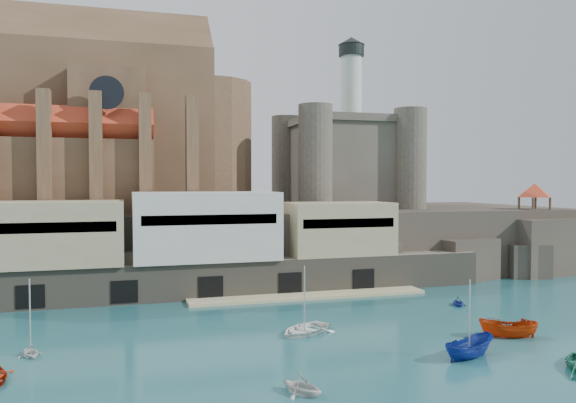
{
  "coord_description": "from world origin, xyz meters",
  "views": [
    {
      "loc": [
        -19.91,
        -47.64,
        14.29
      ],
      "look_at": [
        3.37,
        32.0,
        11.39
      ],
      "focal_mm": 35.0,
      "sensor_mm": 36.0,
      "label": 1
    }
  ],
  "objects_px": {
    "boat_1": "(302,394)",
    "boat_2": "(469,358)",
    "castle_keep": "(345,158)",
    "church": "(94,130)",
    "pavilion": "(534,192)"
  },
  "relations": [
    {
      "from": "boat_1",
      "to": "boat_2",
      "type": "relative_size",
      "value": 0.62
    },
    {
      "from": "boat_2",
      "to": "castle_keep",
      "type": "bearing_deg",
      "value": -29.59
    },
    {
      "from": "church",
      "to": "boat_1",
      "type": "bearing_deg",
      "value": -73.86
    },
    {
      "from": "castle_keep",
      "to": "boat_1",
      "type": "bearing_deg",
      "value": -114.85
    },
    {
      "from": "pavilion",
      "to": "boat_1",
      "type": "distance_m",
      "value": 64.53
    },
    {
      "from": "boat_1",
      "to": "pavilion",
      "type": "bearing_deg",
      "value": 4.99
    },
    {
      "from": "castle_keep",
      "to": "boat_2",
      "type": "bearing_deg",
      "value": -100.51
    },
    {
      "from": "church",
      "to": "pavilion",
      "type": "xyz_separation_m",
      "value": [
        66.13,
        -15.85,
        -9.4
      ]
    },
    {
      "from": "castle_keep",
      "to": "boat_2",
      "type": "height_order",
      "value": "castle_keep"
    },
    {
      "from": "castle_keep",
      "to": "pavilion",
      "type": "height_order",
      "value": "castle_keep"
    },
    {
      "from": "boat_2",
      "to": "pavilion",
      "type": "bearing_deg",
      "value": -64.58
    },
    {
      "from": "church",
      "to": "boat_2",
      "type": "xyz_separation_m",
      "value": [
        31.01,
        -50.37,
        -22.13
      ]
    },
    {
      "from": "church",
      "to": "pavilion",
      "type": "bearing_deg",
      "value": -13.48
    },
    {
      "from": "castle_keep",
      "to": "pavilion",
      "type": "relative_size",
      "value": 4.58
    },
    {
      "from": "church",
      "to": "castle_keep",
      "type": "relative_size",
      "value": 1.6
    }
  ]
}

